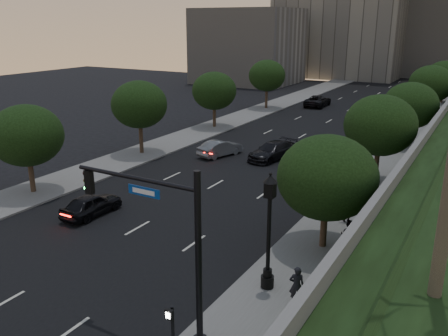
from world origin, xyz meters
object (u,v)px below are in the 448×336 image
Objects in this scene: street_lamp at (269,237)px; pedestrian_a at (297,285)px; pedestrian_c at (348,209)px; sedan_mid_left at (220,148)px; sedan_far_left at (318,101)px; pedestrian_b at (348,236)px; traffic_signal_mast at (173,254)px; sedan_far_right at (374,128)px; sedan_near_left at (91,204)px; sedan_near_right at (272,151)px.

pedestrian_a is (1.63, -0.60, -1.61)m from street_lamp.
sedan_mid_left is at bearing -60.82° from pedestrian_c.
sedan_far_left is 45.55m from pedestrian_b.
pedestrian_a is at bearing 54.30° from traffic_signal_mast.
pedestrian_b is (0.57, 5.81, 0.03)m from pedestrian_a.
traffic_signal_mast is at bearing -76.97° from sedan_far_right.
street_lamp is at bearing 73.46° from pedestrian_b.
sedan_near_left is at bearing 147.76° from traffic_signal_mast.
pedestrian_a is at bearing -50.26° from sedan_near_right.
traffic_signal_mast is 3.89× the size of pedestrian_b.
sedan_near_right is at bearing -46.82° from pedestrian_b.
traffic_signal_mast is 26.18m from sedan_mid_left.
sedan_far_right is (5.62, 13.77, 0.04)m from sedan_near_right.
sedan_far_right is at bearing -106.75° from sedan_mid_left.
pedestrian_a reaches higher than sedan_far_right.
pedestrian_a is at bearing 169.51° from sedan_near_left.
pedestrian_c is (1.07, 9.04, -1.68)m from street_lamp.
traffic_signal_mast is 38.50m from sedan_far_right.
street_lamp reaches higher than sedan_near_right.
sedan_mid_left is (0.09, 15.88, 0.01)m from sedan_near_left.
sedan_far_right is 24.68m from pedestrian_c.
sedan_near_right is 18.01m from pedestrian_b.
pedestrian_c is (9.68, -10.57, 0.19)m from sedan_near_right.
pedestrian_b is (16.40, -42.50, 0.25)m from sedan_far_left.
sedan_far_left is at bearing 138.86° from sedan_far_right.
sedan_near_left is 15.17m from pedestrian_a.
sedan_mid_left is at bearing -34.16° from pedestrian_b.
pedestrian_a is 1.08× the size of pedestrian_c.
sedan_near_left is 2.61× the size of pedestrian_c.
sedan_far_right is at bearing -106.60° from pedestrian_a.
street_lamp is at bearing 72.99° from traffic_signal_mast.
pedestrian_c is (-0.56, 9.64, -0.07)m from pedestrian_a.
pedestrian_a is at bearing 145.22° from sedan_mid_left.
street_lamp is at bearing 55.51° from pedestrian_c.
sedan_far_left is at bearing -96.21° from pedestrian_a.
street_lamp is 2.37m from pedestrian_a.
street_lamp is 1.34× the size of sedan_near_left.
pedestrian_b is at bearing -68.74° from sedan_far_right.
sedan_far_right is at bearing -107.36° from sedan_near_left.
sedan_far_right is at bearing 92.20° from traffic_signal_mast.
pedestrian_c is at bearing 79.54° from traffic_signal_mast.
street_lamp reaches higher than sedan_far_right.
pedestrian_a is at bearing -20.27° from street_lamp.
traffic_signal_mast is at bearing 102.00° from sedan_far_left.
sedan_far_left reaches higher than sedan_near_left.
pedestrian_b is at bearing 69.96° from traffic_signal_mast.
sedan_far_left reaches higher than sedan_near_right.
sedan_near_left is 32.63m from sedan_far_right.
sedan_mid_left is at bearing -89.38° from sedan_near_left.
sedan_near_right is at bearing -104.10° from sedan_near_left.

